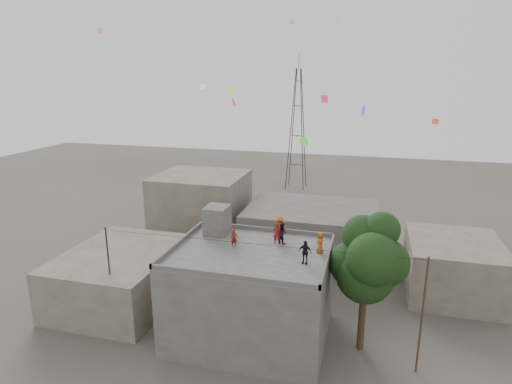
% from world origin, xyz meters
% --- Properties ---
extents(ground, '(140.00, 140.00, 0.00)m').
position_xyz_m(ground, '(0.00, 0.00, 0.00)').
color(ground, '#413D35').
rests_on(ground, ground).
extents(main_building, '(10.00, 8.00, 6.10)m').
position_xyz_m(main_building, '(0.00, 0.00, 3.05)').
color(main_building, '#4C4947').
rests_on(main_building, ground).
extents(parapet, '(10.00, 8.00, 0.30)m').
position_xyz_m(parapet, '(0.00, 0.00, 6.25)').
color(parapet, '#4C4947').
rests_on(parapet, main_building).
extents(stair_head_box, '(1.60, 1.80, 2.00)m').
position_xyz_m(stair_head_box, '(-3.20, 2.60, 7.10)').
color(stair_head_box, '#4C4947').
rests_on(stair_head_box, main_building).
extents(neighbor_west, '(8.00, 10.00, 4.00)m').
position_xyz_m(neighbor_west, '(-11.00, 2.00, 2.00)').
color(neighbor_west, '#595246').
rests_on(neighbor_west, ground).
extents(neighbor_north, '(12.00, 9.00, 5.00)m').
position_xyz_m(neighbor_north, '(2.00, 14.00, 2.50)').
color(neighbor_north, '#4C4947').
rests_on(neighbor_north, ground).
extents(neighbor_northwest, '(9.00, 8.00, 7.00)m').
position_xyz_m(neighbor_northwest, '(-10.00, 16.00, 3.50)').
color(neighbor_northwest, '#595246').
rests_on(neighbor_northwest, ground).
extents(neighbor_east, '(7.00, 8.00, 4.40)m').
position_xyz_m(neighbor_east, '(14.00, 10.00, 2.20)').
color(neighbor_east, '#595246').
rests_on(neighbor_east, ground).
extents(tree, '(4.90, 4.60, 9.10)m').
position_xyz_m(tree, '(7.37, 0.60, 6.10)').
color(tree, black).
rests_on(tree, ground).
extents(utility_line, '(20.12, 0.62, 7.40)m').
position_xyz_m(utility_line, '(0.50, -1.25, 3.83)').
color(utility_line, black).
rests_on(utility_line, ground).
extents(transmission_tower, '(2.97, 2.97, 20.01)m').
position_xyz_m(transmission_tower, '(-4.00, 40.00, 9.07)').
color(transmission_tower, black).
rests_on(transmission_tower, ground).
extents(person_red_adult, '(0.58, 0.41, 1.49)m').
position_xyz_m(person_red_adult, '(1.35, 1.76, 6.85)').
color(person_red_adult, maroon).
rests_on(person_red_adult, main_building).
extents(person_orange_child, '(0.74, 0.79, 1.36)m').
position_xyz_m(person_orange_child, '(4.30, 1.05, 6.78)').
color(person_orange_child, '#995A11').
rests_on(person_orange_child, main_building).
extents(person_dark_child, '(0.88, 0.84, 1.43)m').
position_xyz_m(person_dark_child, '(1.63, 2.00, 6.82)').
color(person_dark_child, black).
rests_on(person_dark_child, main_building).
extents(person_dark_adult, '(0.90, 0.50, 1.45)m').
position_xyz_m(person_dark_adult, '(3.63, -0.81, 6.83)').
color(person_dark_adult, black).
rests_on(person_dark_adult, main_building).
extents(person_orange_adult, '(1.23, 1.20, 1.69)m').
position_xyz_m(person_orange_adult, '(1.36, 2.58, 6.95)').
color(person_orange_adult, '#BB5F15').
rests_on(person_orange_adult, main_building).
extents(person_red_child, '(0.51, 0.47, 1.17)m').
position_xyz_m(person_red_child, '(-1.27, 0.56, 6.69)').
color(person_red_child, maroon).
rests_on(person_red_child, main_building).
extents(kites, '(23.29, 13.87, 10.76)m').
position_xyz_m(kites, '(1.58, 6.97, 16.30)').
color(kites, '#FF351A').
rests_on(kites, ground).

